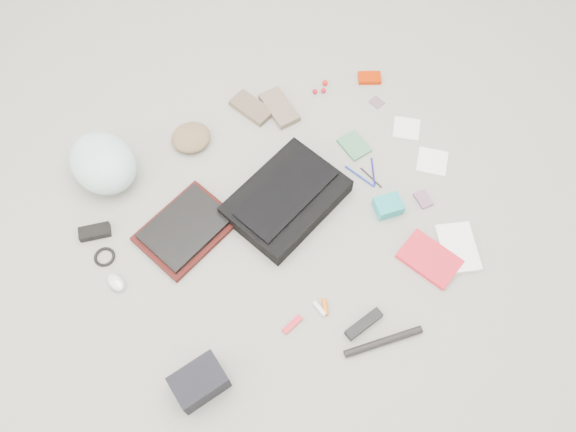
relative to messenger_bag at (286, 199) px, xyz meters
name	(u,v)px	position (x,y,z in m)	size (l,w,h in m)	color
ground_plane	(288,221)	(-0.03, -0.08, -0.04)	(4.00, 4.00, 0.00)	gray
messenger_bag	(286,199)	(0.00, 0.00, 0.00)	(0.47, 0.34, 0.08)	black
bag_flap	(286,194)	(0.00, 0.00, 0.05)	(0.43, 0.20, 0.01)	black
laptop_sleeve	(186,230)	(-0.43, 0.06, -0.03)	(0.37, 0.28, 0.03)	#3D100E
laptop	(185,227)	(-0.43, 0.06, 0.00)	(0.33, 0.24, 0.02)	black
bike_helmet	(103,163)	(-0.64, 0.46, 0.06)	(0.26, 0.32, 0.20)	#ADD9D4
beanie	(191,138)	(-0.25, 0.47, -0.01)	(0.18, 0.17, 0.06)	brown
mitten_left	(251,108)	(0.07, 0.52, -0.02)	(0.10, 0.20, 0.03)	brown
mitten_right	(279,108)	(0.18, 0.46, -0.02)	(0.11, 0.21, 0.03)	#72614E
power_brick	(95,232)	(-0.77, 0.21, -0.02)	(0.13, 0.06, 0.03)	black
cable_coil	(105,257)	(-0.77, 0.09, -0.03)	(0.09, 0.09, 0.01)	black
mouse	(116,282)	(-0.76, -0.04, -0.02)	(0.05, 0.09, 0.03)	silver
camera_bag	(199,382)	(-0.60, -0.55, 0.02)	(0.18, 0.13, 0.12)	black
multitool	(292,324)	(-0.20, -0.49, -0.03)	(0.09, 0.02, 0.01)	red
toiletry_tube_white	(320,309)	(-0.08, -0.48, -0.03)	(0.02, 0.02, 0.07)	silver
toiletry_tube_orange	(325,307)	(-0.06, -0.48, -0.03)	(0.02, 0.02, 0.07)	#E55F0A
u_lock	(364,324)	(0.04, -0.60, -0.02)	(0.16, 0.04, 0.03)	black
bike_pump	(383,342)	(0.07, -0.69, -0.02)	(0.03, 0.03, 0.31)	black
book_red	(430,259)	(0.41, -0.48, -0.03)	(0.15, 0.23, 0.02)	red
book_white	(458,248)	(0.54, -0.49, -0.03)	(0.14, 0.21, 0.02)	white
notepad	(354,146)	(0.40, 0.13, -0.03)	(0.10, 0.13, 0.02)	#3B744D
pen_blue	(360,176)	(0.34, -0.02, -0.03)	(0.01, 0.01, 0.16)	navy
pen_black	(371,178)	(0.39, -0.04, -0.04)	(0.01, 0.01, 0.13)	black
pen_navy	(373,172)	(0.41, -0.02, -0.04)	(0.01, 0.01, 0.14)	#15105D
accordion_wallet	(388,206)	(0.37, -0.21, -0.01)	(0.11, 0.09, 0.06)	teal
card_deck	(423,199)	(0.53, -0.23, -0.03)	(0.05, 0.08, 0.01)	#855B79
napkin_top	(407,128)	(0.66, 0.12, -0.04)	(0.12, 0.12, 0.01)	silver
napkin_bottom	(432,161)	(0.67, -0.09, -0.04)	(0.13, 0.13, 0.01)	white
lollipop_a	(315,91)	(0.38, 0.48, -0.03)	(0.02, 0.02, 0.02)	#AA0A1E
lollipop_b	(323,90)	(0.41, 0.47, -0.03)	(0.02, 0.02, 0.02)	#A40C1B
lollipop_c	(325,83)	(0.44, 0.50, -0.03)	(0.03, 0.03, 0.03)	red
altoids_tin	(369,78)	(0.65, 0.44, -0.03)	(0.11, 0.07, 0.02)	#AF2400
stamp_sheet	(377,102)	(0.61, 0.31, -0.04)	(0.05, 0.06, 0.00)	#735361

